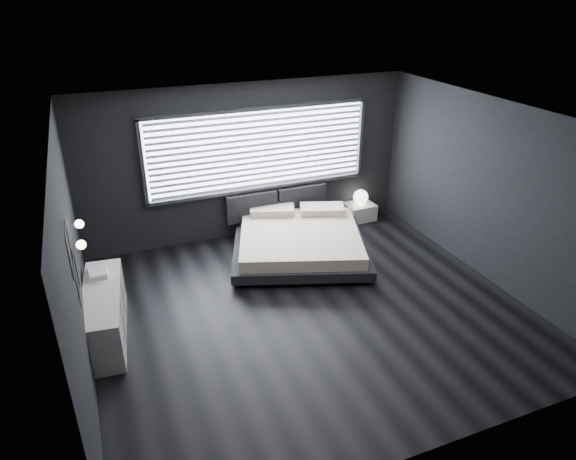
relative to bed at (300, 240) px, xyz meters
name	(u,v)px	position (x,y,z in m)	size (l,w,h in m)	color
room	(312,222)	(-0.52, -1.59, 1.13)	(6.04, 6.00, 2.80)	black
window	(260,150)	(-0.32, 1.11, 1.34)	(4.14, 0.09, 1.52)	white
headboard	(277,203)	(-0.01, 1.05, 0.30)	(1.96, 0.16, 0.52)	black
sconce_near	(81,245)	(-3.40, -1.54, 1.33)	(0.18, 0.11, 0.11)	silver
sconce_far	(79,224)	(-3.40, -0.94, 1.33)	(0.18, 0.11, 0.11)	silver
wall_art_upper	(69,250)	(-3.49, -2.14, 1.58)	(0.01, 0.48, 0.48)	#47474C
wall_art_lower	(77,278)	(-3.49, -1.89, 1.11)	(0.01, 0.48, 0.48)	#47474C
bed	(300,240)	(0.00, 0.00, 0.00)	(2.85, 2.79, 0.58)	black
nightstand	(360,211)	(1.70, 0.91, -0.11)	(0.55, 0.46, 0.32)	silver
orb_lamp	(361,197)	(1.71, 0.93, 0.20)	(0.29, 0.29, 0.29)	white
dresser	(105,313)	(-3.29, -1.12, 0.07)	(0.67, 1.76, 0.69)	silver
book_stack	(97,273)	(-3.31, -0.66, 0.45)	(0.28, 0.36, 0.07)	silver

